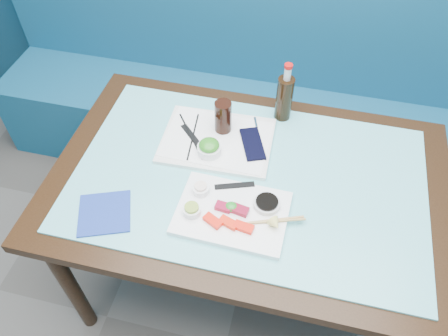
% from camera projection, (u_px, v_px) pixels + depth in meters
% --- Properties ---
extents(booth_bench, '(3.00, 0.56, 1.17)m').
position_uv_depth(booth_bench, '(276.00, 105.00, 2.36)').
color(booth_bench, navy).
rests_on(booth_bench, ground).
extents(dining_table, '(1.40, 0.90, 0.75)m').
position_uv_depth(dining_table, '(248.00, 193.00, 1.60)').
color(dining_table, black).
rests_on(dining_table, ground).
extents(glass_top, '(1.22, 0.76, 0.01)m').
position_uv_depth(glass_top, '(249.00, 178.00, 1.54)').
color(glass_top, '#65C3CA').
rests_on(glass_top, dining_table).
extents(sashimi_plate, '(0.37, 0.27, 0.02)m').
position_uv_depth(sashimi_plate, '(232.00, 213.00, 1.42)').
color(sashimi_plate, white).
rests_on(sashimi_plate, glass_top).
extents(salmon_left, '(0.07, 0.06, 0.02)m').
position_uv_depth(salmon_left, '(213.00, 221.00, 1.38)').
color(salmon_left, '#FF1E0A').
rests_on(salmon_left, sashimi_plate).
extents(salmon_mid, '(0.07, 0.05, 0.01)m').
position_uv_depth(salmon_mid, '(229.00, 223.00, 1.38)').
color(salmon_mid, '#FF240A').
rests_on(salmon_mid, sashimi_plate).
extents(salmon_right, '(0.07, 0.04, 0.02)m').
position_uv_depth(salmon_right, '(244.00, 227.00, 1.37)').
color(salmon_right, '#FF1D0A').
rests_on(salmon_right, sashimi_plate).
extents(tuna_left, '(0.06, 0.04, 0.02)m').
position_uv_depth(tuna_left, '(223.00, 207.00, 1.42)').
color(tuna_left, maroon).
rests_on(tuna_left, sashimi_plate).
extents(tuna_right, '(0.06, 0.04, 0.02)m').
position_uv_depth(tuna_right, '(240.00, 210.00, 1.41)').
color(tuna_right, maroon).
rests_on(tuna_right, sashimi_plate).
extents(seaweed_garnish, '(0.04, 0.04, 0.02)m').
position_uv_depth(seaweed_garnish, '(231.00, 207.00, 1.41)').
color(seaweed_garnish, '#1E8220').
rests_on(seaweed_garnish, sashimi_plate).
extents(ramekin_wasabi, '(0.06, 0.06, 0.02)m').
position_uv_depth(ramekin_wasabi, '(192.00, 210.00, 1.40)').
color(ramekin_wasabi, white).
rests_on(ramekin_wasabi, sashimi_plate).
extents(wasabi_fill, '(0.05, 0.05, 0.01)m').
position_uv_depth(wasabi_fill, '(192.00, 207.00, 1.39)').
color(wasabi_fill, '#87A936').
rests_on(wasabi_fill, ramekin_wasabi).
extents(ramekin_ginger, '(0.07, 0.07, 0.02)m').
position_uv_depth(ramekin_ginger, '(201.00, 189.00, 1.46)').
color(ramekin_ginger, white).
rests_on(ramekin_ginger, sashimi_plate).
extents(ginger_fill, '(0.04, 0.04, 0.01)m').
position_uv_depth(ginger_fill, '(201.00, 186.00, 1.45)').
color(ginger_fill, beige).
rests_on(ginger_fill, ramekin_ginger).
extents(soy_dish, '(0.10, 0.10, 0.02)m').
position_uv_depth(soy_dish, '(267.00, 204.00, 1.42)').
color(soy_dish, silver).
rests_on(soy_dish, sashimi_plate).
extents(soy_fill, '(0.09, 0.09, 0.01)m').
position_uv_depth(soy_fill, '(267.00, 202.00, 1.42)').
color(soy_fill, black).
rests_on(soy_fill, soy_dish).
extents(lemon_wedge, '(0.05, 0.05, 0.04)m').
position_uv_depth(lemon_wedge, '(275.00, 224.00, 1.36)').
color(lemon_wedge, '#FFEE78').
rests_on(lemon_wedge, sashimi_plate).
extents(chopstick_sleeve, '(0.14, 0.07, 0.00)m').
position_uv_depth(chopstick_sleeve, '(235.00, 186.00, 1.48)').
color(chopstick_sleeve, black).
rests_on(chopstick_sleeve, sashimi_plate).
extents(wooden_chopstick_a, '(0.24, 0.10, 0.01)m').
position_uv_depth(wooden_chopstick_a, '(265.00, 221.00, 1.39)').
color(wooden_chopstick_a, tan).
rests_on(wooden_chopstick_a, sashimi_plate).
extents(wooden_chopstick_b, '(0.23, 0.08, 0.01)m').
position_uv_depth(wooden_chopstick_b, '(268.00, 222.00, 1.38)').
color(wooden_chopstick_b, tan).
rests_on(wooden_chopstick_b, sashimi_plate).
extents(serving_tray, '(0.42, 0.32, 0.02)m').
position_uv_depth(serving_tray, '(217.00, 141.00, 1.64)').
color(serving_tray, white).
rests_on(serving_tray, glass_top).
extents(paper_placemat, '(0.39, 0.28, 0.00)m').
position_uv_depth(paper_placemat, '(217.00, 139.00, 1.63)').
color(paper_placemat, white).
rests_on(paper_placemat, serving_tray).
extents(seaweed_bowl, '(0.12, 0.12, 0.03)m').
position_uv_depth(seaweed_bowl, '(209.00, 150.00, 1.57)').
color(seaweed_bowl, white).
rests_on(seaweed_bowl, serving_tray).
extents(seaweed_salad, '(0.08, 0.08, 0.04)m').
position_uv_depth(seaweed_salad, '(209.00, 145.00, 1.56)').
color(seaweed_salad, '#297C1C').
rests_on(seaweed_salad, seaweed_bowl).
extents(cola_glass, '(0.07, 0.07, 0.13)m').
position_uv_depth(cola_glass, '(223.00, 117.00, 1.62)').
color(cola_glass, black).
rests_on(cola_glass, serving_tray).
extents(navy_pouch, '(0.13, 0.18, 0.01)m').
position_uv_depth(navy_pouch, '(252.00, 144.00, 1.61)').
color(navy_pouch, black).
rests_on(navy_pouch, serving_tray).
extents(fork, '(0.04, 0.08, 0.01)m').
position_uv_depth(fork, '(256.00, 125.00, 1.68)').
color(fork, silver).
rests_on(fork, serving_tray).
extents(black_chopstick_a, '(0.16, 0.21, 0.01)m').
position_uv_depth(black_chopstick_a, '(191.00, 136.00, 1.64)').
color(black_chopstick_a, black).
rests_on(black_chopstick_a, serving_tray).
extents(black_chopstick_b, '(0.03, 0.24, 0.01)m').
position_uv_depth(black_chopstick_b, '(193.00, 136.00, 1.64)').
color(black_chopstick_b, black).
rests_on(black_chopstick_b, serving_tray).
extents(tray_sleeve, '(0.12, 0.12, 0.00)m').
position_uv_depth(tray_sleeve, '(192.00, 136.00, 1.64)').
color(tray_sleeve, black).
rests_on(tray_sleeve, serving_tray).
extents(cola_bottle_body, '(0.08, 0.08, 0.18)m').
position_uv_depth(cola_bottle_body, '(284.00, 99.00, 1.67)').
color(cola_bottle_body, black).
rests_on(cola_bottle_body, glass_top).
extents(cola_bottle_neck, '(0.03, 0.03, 0.05)m').
position_uv_depth(cola_bottle_neck, '(288.00, 74.00, 1.58)').
color(cola_bottle_neck, silver).
rests_on(cola_bottle_neck, cola_bottle_body).
extents(cola_bottle_cap, '(0.04, 0.04, 0.01)m').
position_uv_depth(cola_bottle_cap, '(289.00, 66.00, 1.55)').
color(cola_bottle_cap, '#B90C0B').
rests_on(cola_bottle_cap, cola_bottle_neck).
extents(blue_napkin, '(0.22, 0.22, 0.01)m').
position_uv_depth(blue_napkin, '(104.00, 213.00, 1.43)').
color(blue_napkin, navy).
rests_on(blue_napkin, glass_top).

